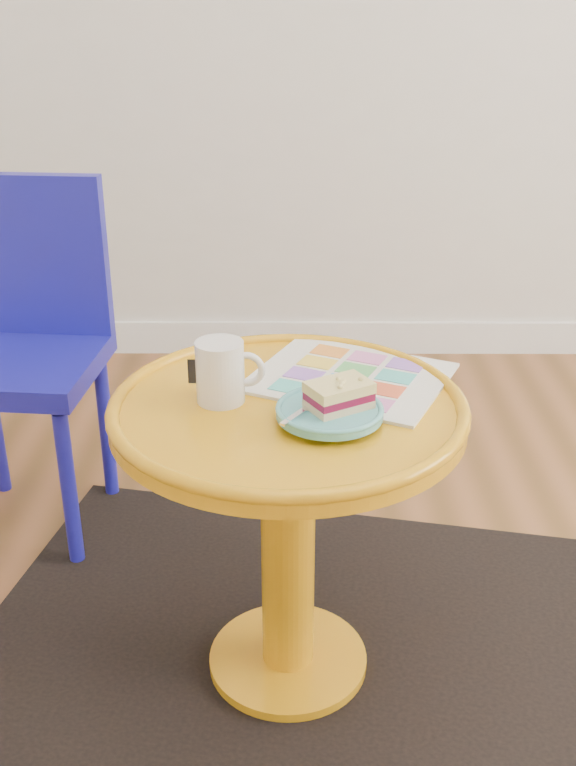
{
  "coord_description": "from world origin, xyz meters",
  "views": [
    {
      "loc": [
        -0.53,
        -0.94,
        1.22
      ],
      "look_at": [
        -0.54,
        0.37,
        0.62
      ],
      "focal_mm": 40.0,
      "sensor_mm": 36.0,
      "label": 1
    }
  ],
  "objects_px": {
    "chair": "(24,335)",
    "plate": "(330,413)",
    "newspaper": "(350,377)",
    "side_table": "(288,486)",
    "mug": "(222,370)"
  },
  "relations": [
    {
      "from": "plate",
      "to": "newspaper",
      "type": "bearing_deg",
      "value": 75.76
    },
    {
      "from": "chair",
      "to": "plate",
      "type": "distance_m",
      "value": 0.95
    },
    {
      "from": "chair",
      "to": "plate",
      "type": "xyz_separation_m",
      "value": [
        0.7,
        -0.63,
        0.11
      ]
    },
    {
      "from": "chair",
      "to": "newspaper",
      "type": "bearing_deg",
      "value": -26.95
    },
    {
      "from": "mug",
      "to": "plate",
      "type": "bearing_deg",
      "value": -21.92
    },
    {
      "from": "newspaper",
      "to": "side_table",
      "type": "bearing_deg",
      "value": -111.58
    },
    {
      "from": "chair",
      "to": "plate",
      "type": "bearing_deg",
      "value": -37.38
    },
    {
      "from": "plate",
      "to": "mug",
      "type": "bearing_deg",
      "value": 155.93
    },
    {
      "from": "chair",
      "to": "newspaper",
      "type": "xyz_separation_m",
      "value": [
        0.74,
        -0.46,
        0.1
      ]
    },
    {
      "from": "chair",
      "to": "mug",
      "type": "bearing_deg",
      "value": -42.09
    },
    {
      "from": "chair",
      "to": "side_table",
      "type": "bearing_deg",
      "value": -37.11
    },
    {
      "from": "mug",
      "to": "plate",
      "type": "relative_size",
      "value": 0.68
    },
    {
      "from": "plate",
      "to": "chair",
      "type": "bearing_deg",
      "value": 137.7
    },
    {
      "from": "chair",
      "to": "mug",
      "type": "xyz_separation_m",
      "value": [
        0.51,
        -0.55,
        0.15
      ]
    },
    {
      "from": "side_table",
      "to": "newspaper",
      "type": "bearing_deg",
      "value": 43.4
    }
  ]
}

